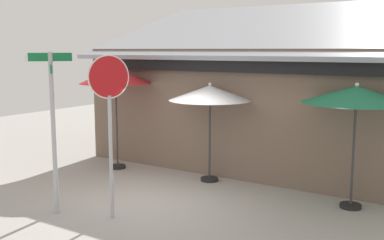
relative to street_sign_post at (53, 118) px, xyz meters
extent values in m
cube|color=#9E9B93|center=(1.11, 1.85, -1.98)|extent=(28.00, 28.00, 0.10)
cube|color=#705B4C|center=(1.58, 6.59, -0.30)|extent=(9.05, 5.02, 3.26)
cube|color=#999EA8|center=(1.58, 6.44, 1.93)|extent=(9.55, 5.51, 1.77)
cube|color=black|center=(1.58, 4.03, 0.98)|extent=(8.45, 0.16, 0.44)
cylinder|color=#A8AAB2|center=(0.00, 0.00, -0.33)|extent=(0.09, 0.09, 3.20)
cube|color=#116B38|center=(0.00, 0.00, 1.17)|extent=(0.53, 0.65, 0.16)
cube|color=#116B38|center=(0.00, 0.00, 0.95)|extent=(0.65, 0.53, 0.16)
cube|color=white|center=(-0.27, -0.34, 1.17)|extent=(0.06, 0.07, 0.16)
cylinder|color=#A8AAB2|center=(1.12, 0.40, -0.74)|extent=(0.07, 0.07, 2.39)
cylinder|color=white|center=(1.12, 0.40, 0.81)|extent=(0.35, 0.75, 0.82)
cylinder|color=red|center=(1.12, 0.40, 0.81)|extent=(0.34, 0.71, 0.77)
cylinder|color=black|center=(-1.39, 3.34, -1.89)|extent=(0.44, 0.44, 0.08)
cylinder|color=#333335|center=(-1.39, 3.34, -0.74)|extent=(0.05, 0.05, 2.39)
cone|color=#B21E23|center=(-1.39, 3.34, 0.62)|extent=(1.94, 1.94, 0.43)
sphere|color=silver|center=(-1.39, 3.34, 0.87)|extent=(0.08, 0.08, 0.08)
cylinder|color=black|center=(1.38, 3.65, -1.89)|extent=(0.44, 0.44, 0.08)
cylinder|color=#333335|center=(1.38, 3.65, -0.90)|extent=(0.05, 0.05, 2.07)
cone|color=white|center=(1.38, 3.65, 0.27)|extent=(2.01, 2.01, 0.36)
sphere|color=silver|center=(1.38, 3.65, 0.48)|extent=(0.08, 0.08, 0.08)
cylinder|color=black|center=(4.86, 3.52, -1.89)|extent=(0.44, 0.44, 0.08)
cylinder|color=#333335|center=(4.86, 3.52, -0.82)|extent=(0.05, 0.05, 2.23)
cone|color=#1E724C|center=(4.86, 3.52, 0.42)|extent=(2.17, 2.17, 0.34)
sphere|color=silver|center=(4.86, 3.52, 0.62)|extent=(0.08, 0.08, 0.08)
camera|label=1|loc=(7.14, -6.01, 1.31)|focal=43.48mm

